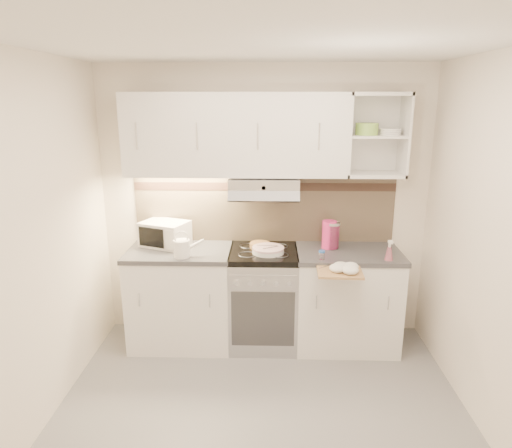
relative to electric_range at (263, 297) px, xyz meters
The scene contains 17 objects.
ground 1.19m from the electric_range, 90.00° to the right, with size 3.00×3.00×0.00m, color gray.
room_shell 1.39m from the electric_range, 89.81° to the right, with size 3.04×2.84×2.52m.
base_cabinet_left 0.75m from the electric_range, behind, with size 0.90×0.60×0.86m, color white.
worktop_left 0.86m from the electric_range, behind, with size 0.92×0.62×0.04m, color #47474C.
base_cabinet_right 0.75m from the electric_range, ahead, with size 0.90×0.60×0.86m, color white.
worktop_right 0.86m from the electric_range, ahead, with size 0.92×0.62×0.04m, color #47474C.
electric_range is the anchor object (origin of this frame).
microwave 1.07m from the electric_range, behind, with size 0.48×0.42×0.22m.
watering_can 0.88m from the electric_range, 164.63° to the right, with size 0.26×0.16×0.23m.
plate_stack 0.48m from the electric_range, 58.39° to the right, with size 0.28×0.28×0.06m.
bread_loaf 0.48m from the electric_range, 113.24° to the left, with size 0.18×0.18×0.05m, color olive.
pink_pitcher 0.83m from the electric_range, ahead, with size 0.13×0.13×0.25m.
glass_jar 0.84m from the electric_range, ahead, with size 0.13×0.13×0.24m.
spice_jar 0.73m from the electric_range, 24.25° to the right, with size 0.05×0.05×0.08m.
spray_bottle 1.19m from the electric_range, 11.89° to the right, with size 0.07×0.07×0.18m.
cutting_board 0.85m from the electric_range, 33.96° to the right, with size 0.35×0.32×0.02m, color tan.
dish_towel 0.90m from the electric_range, 34.14° to the right, with size 0.24×0.20×0.07m, color white, non-canonical shape.
Camera 1 is at (0.04, -2.73, 2.19)m, focal length 32.00 mm.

